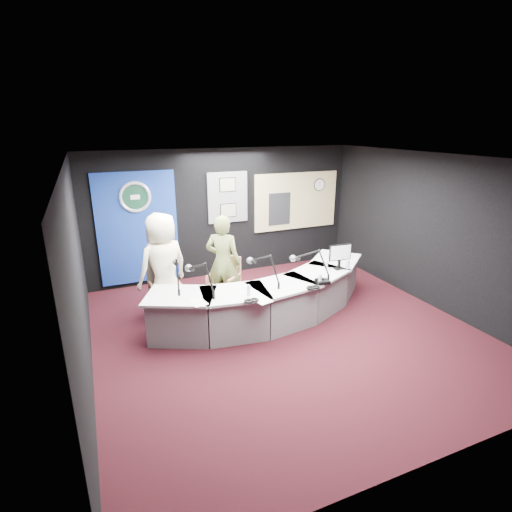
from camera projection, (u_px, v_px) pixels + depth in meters
name	position (u px, v px, depth m)	size (l,w,h in m)	color
ground	(286.00, 331.00, 6.64)	(6.00, 6.00, 0.00)	black
ceiling	(290.00, 159.00, 5.76)	(6.00, 6.00, 0.02)	silver
wall_back	(225.00, 213.00, 8.82)	(6.00, 0.02, 2.80)	black
wall_front	(442.00, 344.00, 3.58)	(6.00, 0.02, 2.80)	black
wall_left	(79.00, 279.00, 5.08)	(0.02, 6.00, 2.80)	black
wall_right	(433.00, 232.00, 7.31)	(0.02, 6.00, 2.80)	black
broadcast_desk	(269.00, 298.00, 6.98)	(4.50, 1.90, 0.75)	silver
backdrop_panel	(138.00, 228.00, 8.13)	(1.60, 0.05, 2.30)	navy
agency_seal	(135.00, 197.00, 7.89)	(0.63, 0.63, 0.07)	silver
seal_center	(135.00, 197.00, 7.90)	(0.48, 0.48, 0.01)	#0E3421
pinboard	(228.00, 197.00, 8.70)	(0.90, 0.04, 1.10)	slate
framed_photo_upper	(228.00, 185.00, 8.59)	(0.34, 0.02, 0.27)	gray
framed_photo_lower	(228.00, 210.00, 8.76)	(0.34, 0.02, 0.27)	gray
booth_window_frame	(296.00, 201.00, 9.39)	(2.12, 0.06, 1.32)	tan
booth_glow	(296.00, 201.00, 9.39)	(2.00, 0.02, 1.20)	#FFD5A1
equipment_rack	(279.00, 209.00, 9.25)	(0.55, 0.02, 0.75)	black
wall_clock	(319.00, 185.00, 9.48)	(0.28, 0.28, 0.01)	white
armchair_left	(165.00, 288.00, 7.00)	(0.60, 0.60, 1.07)	#AE774F
armchair_right	(224.00, 285.00, 7.39)	(0.50, 0.50, 0.89)	#AE774F
draped_jacket	(162.00, 279.00, 7.19)	(0.50, 0.10, 0.70)	gray
person_man	(163.00, 267.00, 6.87)	(0.92, 0.60, 1.89)	#FFF3CB
person_woman	(223.00, 262.00, 7.25)	(0.64, 0.42, 1.76)	olive
computer_monitor	(340.00, 252.00, 7.21)	(0.48, 0.03, 0.33)	black
desk_phone	(322.00, 282.00, 6.66)	(0.22, 0.18, 0.06)	black
headphones_near	(313.00, 287.00, 6.44)	(0.22, 0.22, 0.04)	black
headphones_far	(251.00, 301.00, 5.96)	(0.19, 0.19, 0.03)	black
paper_stack	(198.00, 302.00, 5.94)	(0.21, 0.30, 0.00)	white
notepad	(261.00, 300.00, 6.03)	(0.23, 0.32, 0.00)	white
boom_mic_a	(177.00, 271.00, 6.38)	(0.23, 0.73, 0.60)	black
boom_mic_b	(201.00, 275.00, 6.18)	(0.35, 0.69, 0.60)	black
boom_mic_c	(264.00, 267.00, 6.53)	(0.39, 0.68, 0.60)	black
boom_mic_d	(311.00, 262.00, 6.76)	(0.60, 0.51, 0.60)	black
water_bottles	(301.00, 275.00, 6.76)	(2.18, 0.61, 0.18)	silver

